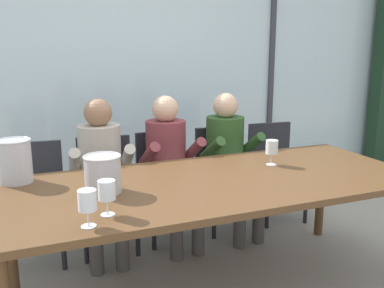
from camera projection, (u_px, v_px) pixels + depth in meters
The scene contains 18 objects.
ground at pixel (164, 230), 3.63m from camera, with size 14.00×14.00×0.00m, color #9E9384.
window_glass_panel at pixel (127, 72), 4.40m from camera, with size 7.78×0.03×2.60m, color silver.
window_mullion_right at pixel (271, 69), 5.03m from camera, with size 0.06×0.06×2.60m, color #38383D.
hillside_vineyard at pixel (82, 81), 7.79m from camera, with size 13.78×2.40×1.91m, color #386633.
dining_table at pixel (213, 189), 2.58m from camera, with size 2.58×1.08×0.76m.
chair_near_curtain at pixel (34, 193), 3.10m from camera, with size 0.49×0.49×0.86m.
chair_left_of_center at pixel (106, 184), 3.29m from camera, with size 0.48×0.48×0.86m.
chair_center at pixel (164, 176), 3.50m from camera, with size 0.45×0.45×0.86m.
chair_right_of_center at pixel (222, 169), 3.69m from camera, with size 0.46×0.46×0.86m.
chair_near_window_right at pixel (273, 163), 3.89m from camera, with size 0.48×0.48×0.86m.
person_beige_jumper at pixel (102, 168), 3.12m from camera, with size 0.49×0.63×1.18m.
person_maroon_top at pixel (170, 161), 3.31m from camera, with size 0.48×0.63×1.18m.
person_olive_shirt at pixel (229, 155), 3.51m from camera, with size 0.48×0.63×1.18m.
ice_bucket_primary at pixel (15, 161), 2.48m from camera, with size 0.20×0.20×0.26m.
ice_bucket_secondary at pixel (103, 173), 2.32m from camera, with size 0.21×0.21×0.21m.
wine_glass_by_left_taster at pixel (87, 202), 1.86m from camera, with size 0.08×0.08×0.17m.
wine_glass_near_bucket at pixel (107, 191), 1.99m from camera, with size 0.08×0.08×0.17m.
wine_glass_center_pour at pixel (272, 148), 2.86m from camera, with size 0.08×0.08×0.17m.
Camera 1 is at (-1.04, -2.22, 1.54)m, focal length 39.19 mm.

